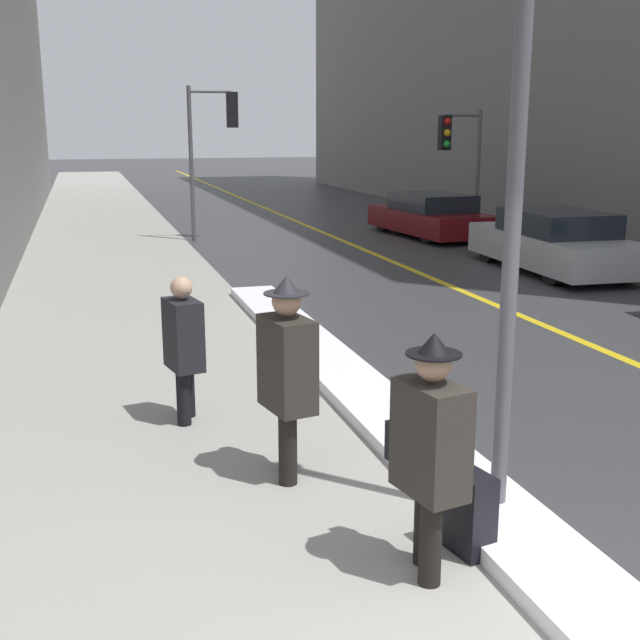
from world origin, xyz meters
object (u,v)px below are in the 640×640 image
Objects in this scene: traffic_light_near at (216,130)px; lamp_post at (515,187)px; pedestrian_with_shoulder_bag at (429,446)px; traffic_light_far at (457,146)px; parked_car_maroon at (430,216)px; rolling_suitcase at (469,513)px; pedestrian_in_fedora at (287,370)px; parked_car_silver at (554,242)px; pedestrian_trailing at (184,342)px.

lamp_post is at bearing -84.58° from traffic_light_near.
lamp_post is 1.03× the size of traffic_light_near.
traffic_light_far is at bearing 142.02° from pedestrian_with_shoulder_bag.
pedestrian_with_shoulder_bag is 17.49m from parked_car_maroon.
rolling_suitcase is at bearing 152.29° from parked_car_maroon.
parked_car_maroon is at bearing 140.02° from pedestrian_in_fedora.
traffic_light_near reaches higher than parked_car_silver.
pedestrian_in_fedora is 11.41m from parked_car_silver.
pedestrian_with_shoulder_bag is at bearing 4.74° from pedestrian_in_fedora.
pedestrian_in_fedora is 1.92m from rolling_suitcase.
lamp_post is at bearing 148.29° from parked_car_silver.
lamp_post is 2.74× the size of pedestrian_trailing.
traffic_light_far is 5.70m from parked_car_silver.
pedestrian_in_fedora is at bearing 51.84° from traffic_light_far.
pedestrian_in_fedora is at bearing -161.75° from rolling_suitcase.
parked_car_silver is at bearing 116.79° from pedestrian_trailing.
lamp_post reaches higher than rolling_suitcase.
traffic_light_near is 0.89× the size of parked_car_maroon.
parked_car_maroon is at bearing 3.88° from parked_car_silver.
traffic_light_near is 17.05m from pedestrian_with_shoulder_bag.
parked_car_silver is (-0.34, -5.39, -1.84)m from traffic_light_far.
pedestrian_with_shoulder_bag reaches higher than rolling_suitcase.
lamp_post reaches higher than pedestrian_with_shoulder_bag.
traffic_light_far is 2.04× the size of pedestrian_with_shoulder_bag.
parked_car_maroon is at bearing 145.16° from rolling_suitcase.
traffic_light_far reaches higher than rolling_suitcase.
lamp_post is 0.89× the size of parked_car_silver.
pedestrian_in_fedora is at bearing 10.57° from pedestrian_trailing.
rolling_suitcase is at bearing 18.25° from pedestrian_in_fedora.
pedestrian_in_fedora is 1.17× the size of pedestrian_trailing.
traffic_light_far is 15.05m from pedestrian_trailing.
traffic_light_far is 1.94× the size of pedestrian_in_fedora.
traffic_light_far reaches higher than parked_car_maroon.
parked_car_maroon is (-0.48, 0.52, -1.89)m from traffic_light_far.
pedestrian_trailing is (-0.65, 1.60, -0.12)m from pedestrian_in_fedora.
lamp_post reaches higher than traffic_light_near.
pedestrian_in_fedora reaches higher than pedestrian_with_shoulder_bag.
parked_car_maroon is (7.15, 15.95, -0.35)m from pedestrian_with_shoulder_bag.
lamp_post is at bearing 37.89° from pedestrian_in_fedora.
lamp_post is 16.73m from parked_car_maroon.
traffic_light_near is at bearing 76.34° from parked_car_maroon.
pedestrian_with_shoulder_bag is 0.37× the size of parked_car_maroon.
lamp_post is 2.34× the size of pedestrian_in_fedora.
rolling_suitcase is (-1.03, -16.71, -2.58)m from traffic_light_near.
pedestrian_trailing is at bearing -169.43° from pedestrian_in_fedora.
pedestrian_with_shoulder_bag is at bearing 151.32° from parked_car_maroon.
pedestrian_in_fedora is (-1.93, -15.14, -1.92)m from traffic_light_near.
traffic_light_near is at bearing 87.98° from lamp_post.
pedestrian_with_shoulder_bag is 0.95× the size of pedestrian_in_fedora.
pedestrian_with_shoulder_bag is at bearing 146.56° from parked_car_silver.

